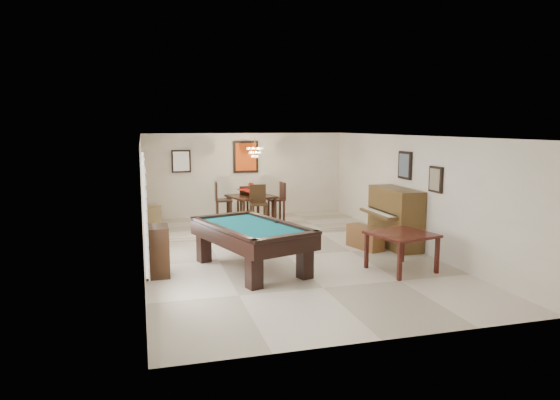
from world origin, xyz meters
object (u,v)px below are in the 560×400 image
corner_bench (154,214)px  chandelier (255,149)px  apothecary_chest (157,251)px  dining_table (251,208)px  upright_piano (389,218)px  dining_chair_south (259,207)px  dining_chair_west (224,204)px  pool_table (251,248)px  dining_chair_north (244,202)px  dining_chair_east (276,203)px  piano_bench (365,237)px  flower_vase (251,187)px  square_table (401,252)px

corner_bench → chandelier: 3.42m
apothecary_chest → dining_table: (2.64, 3.86, 0.10)m
corner_bench → upright_piano: bearing=-36.8°
dining_chair_south → dining_chair_west: (-0.81, 0.73, 0.02)m
upright_piano → chandelier: chandelier is taller
pool_table → dining_chair_south: size_ratio=2.25×
dining_chair_south → dining_chair_north: (-0.08, 1.55, -0.09)m
dining_table → dining_chair_east: size_ratio=0.97×
dining_chair_south → dining_chair_west: bearing=142.1°
dining_chair_east → piano_bench: bearing=21.1°
flower_vase → dining_chair_west: 0.89m
pool_table → dining_chair_south: bearing=56.6°
pool_table → piano_bench: pool_table is taller
flower_vase → dining_chair_south: flower_vase is taller
upright_piano → dining_chair_west: bearing=139.5°
pool_table → chandelier: chandelier is taller
dining_table → upright_piano: bearing=-48.2°
dining_chair_south → apothecary_chest: bearing=-126.6°
apothecary_chest → flower_vase: flower_vase is taller
dining_chair_east → pool_table: bearing=-25.3°
piano_bench → dining_chair_north: (-2.09, 3.74, 0.35)m
dining_chair_east → dining_chair_west: bearing=-93.4°
pool_table → piano_bench: bearing=0.6°
dining_chair_north → corner_bench: 2.58m
dining_chair_east → chandelier: bearing=-104.4°
flower_vase → dining_chair_north: bearing=93.0°
square_table → apothecary_chest: 4.70m
pool_table → upright_piano: 3.63m
upright_piano → apothecary_chest: size_ratio=1.74×
square_table → upright_piano: (0.68, 1.83, 0.31)m
apothecary_chest → square_table: bearing=-11.4°
pool_table → dining_table: 4.02m
dining_chair_east → dining_table: bearing=-96.9°
flower_vase → dining_chair_east: bearing=-3.3°
square_table → dining_chair_north: bearing=109.9°
dining_chair_west → chandelier: size_ratio=2.01×
upright_piano → corner_bench: 6.56m
upright_piano → piano_bench: (-0.59, -0.00, -0.43)m
apothecary_chest → corner_bench: (0.04, 4.82, -0.13)m
corner_bench → dining_chair_south: bearing=-33.4°
dining_chair_east → corner_bench: dining_chair_east is taller
square_table → corner_bench: square_table is taller
pool_table → piano_bench: size_ratio=2.80×
dining_table → corner_bench: 2.79m
square_table → chandelier: size_ratio=1.82×
flower_vase → dining_chair_east: 0.85m
upright_piano → piano_bench: bearing=-179.8°
dining_chair_south → chandelier: bearing=88.2°
upright_piano → piano_bench: size_ratio=1.77×
square_table → dining_chair_east: size_ratio=0.96×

